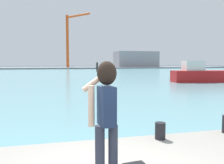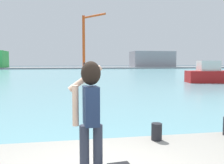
# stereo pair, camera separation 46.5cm
# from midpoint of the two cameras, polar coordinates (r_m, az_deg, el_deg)

# --- Properties ---
(ground_plane) EXTENTS (220.00, 220.00, 0.00)m
(ground_plane) POSITION_cam_midpoint_polar(r_m,az_deg,el_deg) (53.38, -13.57, 1.94)
(ground_plane) COLOR #334751
(harbor_water) EXTENTS (140.00, 100.00, 0.02)m
(harbor_water) POSITION_cam_midpoint_polar(r_m,az_deg,el_deg) (55.37, -13.60, 2.04)
(harbor_water) COLOR #6BA8B2
(harbor_water) RESTS_ON ground_plane
(far_shore_dock) EXTENTS (140.00, 20.00, 0.51)m
(far_shore_dock) POSITION_cam_midpoint_polar(r_m,az_deg,el_deg) (95.34, -13.90, 3.22)
(far_shore_dock) COLOR gray
(far_shore_dock) RESTS_ON ground_plane
(person_photographer) EXTENTS (0.53, 0.55, 1.74)m
(person_photographer) POSITION_cam_midpoint_polar(r_m,az_deg,el_deg) (3.53, -5.26, -6.15)
(person_photographer) COLOR #2D3342
(person_photographer) RESTS_ON quay_promenade
(harbor_bollard) EXTENTS (0.24, 0.24, 0.38)m
(harbor_bollard) POSITION_cam_midpoint_polar(r_m,az_deg,el_deg) (5.66, 8.82, -11.18)
(harbor_bollard) COLOR black
(harbor_bollard) RESTS_ON quay_promenade
(boat_moored) EXTENTS (6.73, 3.19, 2.54)m
(boat_moored) POSITION_cam_midpoint_polar(r_m,az_deg,el_deg) (30.98, 19.01, 1.69)
(boat_moored) COLOR #B21919
(boat_moored) RESTS_ON harbor_water
(warehouse_right) EXTENTS (16.81, 9.23, 6.19)m
(warehouse_right) POSITION_cam_midpoint_polar(r_m,az_deg,el_deg) (101.21, 5.43, 5.31)
(warehouse_right) COLOR gray
(warehouse_right) RESTS_ON far_shore_dock
(port_crane) EXTENTS (7.40, 9.68, 18.77)m
(port_crane) POSITION_cam_midpoint_polar(r_m,az_deg,el_deg) (90.78, -9.97, 10.54)
(port_crane) COLOR #D84C19
(port_crane) RESTS_ON far_shore_dock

